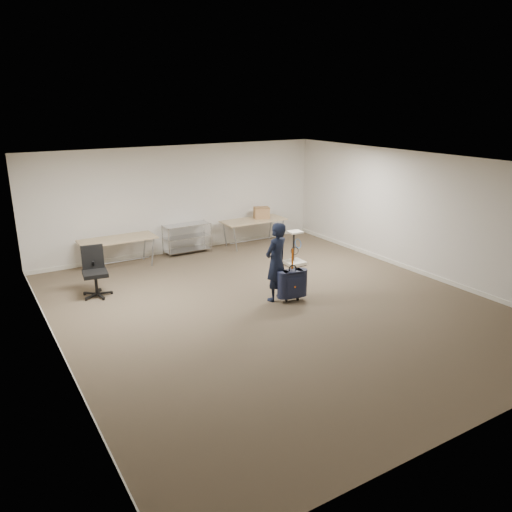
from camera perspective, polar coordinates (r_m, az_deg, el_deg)
ground at (r=9.91m, az=2.03°, el=-5.76°), size 9.00×9.00×0.00m
room_shell at (r=10.99m, az=-1.91°, el=-3.10°), size 8.00×9.00×9.00m
folding_table_left at (r=12.40m, az=-15.53°, el=1.70°), size 1.80×0.75×0.73m
folding_table_right at (r=13.85m, az=-0.27°, el=3.95°), size 1.80×0.75×0.73m
wire_shelf at (r=13.29m, az=-7.88°, el=2.15°), size 1.22×0.47×0.80m
person at (r=9.97m, az=2.33°, el=-0.68°), size 0.68×0.56×1.61m
suitcase at (r=10.03m, az=4.16°, el=-3.19°), size 0.44×0.30×1.11m
office_chair at (r=10.85m, az=-17.84°, el=-2.75°), size 0.63×0.63×1.04m
equipment_cart at (r=12.32m, az=4.42°, el=0.00°), size 0.48×0.48×0.85m
cardboard_box at (r=14.00m, az=0.64°, el=4.97°), size 0.50×0.43×0.31m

